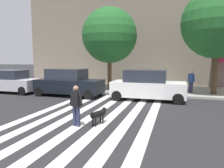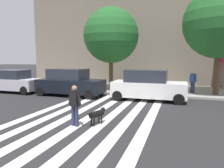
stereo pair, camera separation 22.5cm
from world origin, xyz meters
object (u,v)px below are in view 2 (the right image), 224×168
Objects in this scene: parked_car_near_curb at (14,81)px; pedestrian_dog_walker at (75,103)px; parked_car_behind_first at (70,83)px; pedestrian_bystander at (193,80)px; dog_on_leash at (97,114)px; street_tree_nearest at (111,36)px; parked_car_third_in_line at (148,86)px; street_tree_middle at (220,23)px.

parked_car_near_curb is 10.78m from pedestrian_dog_walker.
parked_car_near_curb reaches higher than pedestrian_dog_walker.
parked_car_behind_first is 3.00× the size of pedestrian_bystander.
pedestrian_dog_walker is 1.03m from dog_on_leash.
dog_on_leash is (2.33, -8.95, -4.14)m from street_tree_nearest.
parked_car_near_curb is 0.64× the size of street_tree_nearest.
parked_car_near_curb is at bearing -179.98° from parked_car_behind_first.
parked_car_behind_first is at bearing 179.98° from parked_car_third_in_line.
parked_car_third_in_line is 0.70× the size of street_tree_nearest.
street_tree_nearest is at bearing 138.59° from parked_car_third_in_line.
parked_car_behind_first is 3.00× the size of pedestrian_dog_walker.
street_tree_middle is at bearing 15.75° from parked_car_behind_first.
pedestrian_bystander is (4.10, 8.98, 0.63)m from dog_on_leash.
street_tree_middle is 7.10× the size of dog_on_leash.
parked_car_third_in_line is 5.97m from street_tree_nearest.
parked_car_near_curb is at bearing 180.00° from parked_car_third_in_line.
street_tree_nearest reaches higher than dog_on_leash.
parked_car_third_in_line is at bearing 72.38° from pedestrian_dog_walker.
street_tree_nearest is (7.19, 3.14, 3.71)m from parked_car_near_curb.
street_tree_middle reaches higher than parked_car_third_in_line.
pedestrian_dog_walker is at bearing -148.22° from dog_on_leash.
parked_car_third_in_line reaches higher than parked_car_behind_first.
parked_car_third_in_line is 4.28m from pedestrian_bystander.
parked_car_third_in_line is 0.63× the size of street_tree_middle.
parked_car_behind_first reaches higher than parked_car_near_curb.
street_tree_middle reaches higher than parked_car_behind_first.
parked_car_third_in_line is 4.46× the size of dog_on_leash.
parked_car_behind_first is 7.30m from pedestrian_dog_walker.
pedestrian_bystander is at bearing 13.09° from parked_car_near_curb.
parked_car_third_in_line is at bearing -147.10° from street_tree_middle.
parked_car_near_curb is 4.09× the size of dog_on_leash.
pedestrian_bystander reaches higher than pedestrian_dog_walker.
parked_car_third_in_line is at bearing -41.41° from street_tree_nearest.
street_tree_nearest is 10.23m from pedestrian_dog_walker.
dog_on_leash is 0.64× the size of pedestrian_bystander.
street_tree_middle reaches higher than parked_car_near_curb.
street_tree_middle is 11.36m from dog_on_leash.
parked_car_third_in_line is 6.73m from street_tree_middle.
parked_car_behind_first is 4.67× the size of dog_on_leash.
dog_on_leash is at bearing -123.05° from street_tree_middle.
parked_car_third_in_line is 5.96m from dog_on_leash.
pedestrian_bystander is (13.62, 3.17, 0.20)m from parked_car_near_curb.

